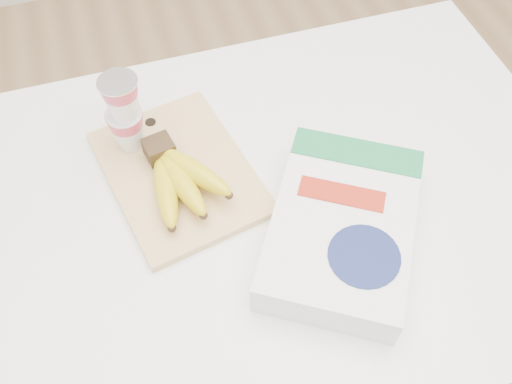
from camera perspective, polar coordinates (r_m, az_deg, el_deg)
The scene contains 5 objects.
table at distance 1.35m, azimuth -0.36°, elevation -11.77°, with size 1.18×0.79×0.89m, color white.
cutting_board at distance 1.00m, azimuth -7.73°, elevation 1.95°, with size 0.23×0.31×0.02m, color #E9C380.
bananas at distance 0.95m, azimuth -7.78°, elevation 1.42°, with size 0.14×0.19×0.06m.
yogurt_stack at distance 0.98m, azimuth -13.05°, elevation 7.78°, with size 0.07×0.07×0.15m.
cereal_box at distance 0.91m, azimuth 8.57°, elevation -3.51°, with size 0.35×0.38×0.07m.
Camera 1 is at (-0.15, -0.52, 1.68)m, focal length 40.00 mm.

